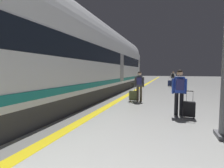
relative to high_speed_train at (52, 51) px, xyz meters
name	(u,v)px	position (x,y,z in m)	size (l,w,h in m)	color
safety_line_strip	(121,99)	(2.12, 3.42, -2.50)	(0.36, 80.00, 0.01)	yellow
tactile_edge_band	(115,98)	(1.79, 3.42, -2.50)	(0.63, 80.00, 0.01)	slate
high_speed_train	(52,51)	(0.00, 0.00, 0.00)	(2.94, 31.65, 4.97)	#38383D
passenger_near	(179,88)	(5.18, 0.48, -1.50)	(0.53, 0.35, 1.69)	black
suitcase_near	(189,109)	(5.49, 0.22, -2.19)	(0.38, 0.24, 0.97)	black
passenger_mid	(139,84)	(3.30, 2.92, -1.54)	(0.51, 0.33, 1.63)	brown
suitcase_mid	(133,96)	(2.98, 2.81, -2.19)	(0.40, 0.28, 0.96)	#596038
passenger_far	(173,77)	(5.23, 13.09, -1.52)	(0.48, 0.40, 1.65)	#383842
suitcase_far	(170,83)	(4.92, 12.87, -2.15)	(0.43, 0.33, 1.04)	#19234C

